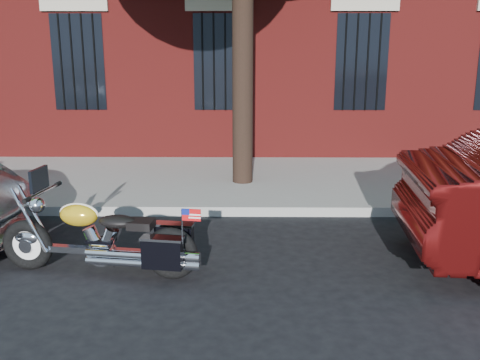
{
  "coord_description": "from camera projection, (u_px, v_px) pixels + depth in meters",
  "views": [
    {
      "loc": [
        0.55,
        -6.5,
        2.55
      ],
      "look_at": [
        0.48,
        0.8,
        0.71
      ],
      "focal_mm": 40.0,
      "sensor_mm": 36.0,
      "label": 1
    }
  ],
  "objects": [
    {
      "name": "ground",
      "position": [
        203.0,
        248.0,
        6.93
      ],
      "size": [
        120.0,
        120.0,
        0.0
      ],
      "primitive_type": "plane",
      "color": "black",
      "rests_on": "ground"
    },
    {
      "name": "curb",
      "position": [
        210.0,
        210.0,
        8.25
      ],
      "size": [
        40.0,
        0.16,
        0.15
      ],
      "primitive_type": "cube",
      "color": "gray",
      "rests_on": "ground"
    },
    {
      "name": "sidewalk",
      "position": [
        216.0,
        181.0,
        10.08
      ],
      "size": [
        40.0,
        3.6,
        0.15
      ],
      "primitive_type": "cube",
      "color": "gray",
      "rests_on": "ground"
    },
    {
      "name": "motorcycle",
      "position": [
        108.0,
        241.0,
        6.01
      ],
      "size": [
        2.37,
        0.89,
        1.22
      ],
      "rotation": [
        0.0,
        0.0,
        -0.14
      ],
      "color": "black",
      "rests_on": "ground"
    }
  ]
}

